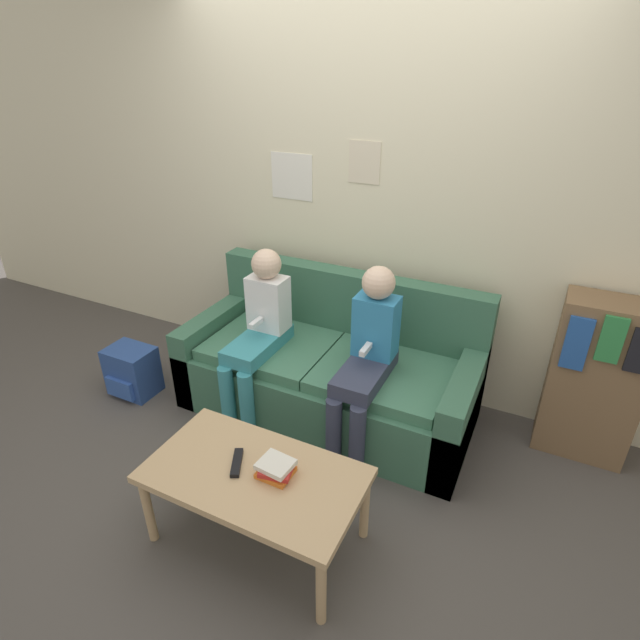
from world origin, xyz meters
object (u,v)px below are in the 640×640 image
(backpack, at_px, (132,371))
(coffee_table, at_px, (255,480))
(bookshelf, at_px, (595,379))
(tv_remote, at_px, (237,463))
(person_right, at_px, (367,353))
(couch, at_px, (330,372))
(person_left, at_px, (259,328))

(backpack, bearing_deg, coffee_table, -24.04)
(bookshelf, relative_size, backpack, 2.85)
(coffee_table, bearing_deg, tv_remote, 176.03)
(person_right, bearing_deg, coffee_table, -102.22)
(couch, xyz_separation_m, person_left, (-0.39, -0.19, 0.32))
(person_right, relative_size, bookshelf, 1.13)
(tv_remote, distance_m, bookshelf, 2.00)
(tv_remote, xyz_separation_m, bookshelf, (1.46, 1.38, 0.05))
(person_left, relative_size, bookshelf, 1.11)
(coffee_table, distance_m, backpack, 1.57)
(person_left, distance_m, bookshelf, 1.95)
(bookshelf, bearing_deg, person_left, -165.10)
(backpack, bearing_deg, tv_remote, -25.33)
(backpack, bearing_deg, couch, 18.88)
(coffee_table, xyz_separation_m, person_left, (-0.52, 0.88, 0.23))
(couch, relative_size, tv_remote, 10.84)
(couch, relative_size, bookshelf, 1.90)
(tv_remote, bearing_deg, person_left, 88.74)
(tv_remote, height_order, backpack, tv_remote)
(couch, bearing_deg, person_right, -31.04)
(coffee_table, bearing_deg, person_right, 77.78)
(coffee_table, height_order, bookshelf, bookshelf)
(couch, height_order, tv_remote, couch)
(couch, xyz_separation_m, backpack, (-1.29, -0.44, -0.11))
(coffee_table, height_order, person_left, person_left)
(person_left, height_order, tv_remote, person_left)
(coffee_table, bearing_deg, backpack, 155.96)
(coffee_table, xyz_separation_m, bookshelf, (1.36, 1.38, 0.11))
(couch, bearing_deg, coffee_table, -83.22)
(tv_remote, bearing_deg, couch, 64.54)
(couch, height_order, person_left, person_left)
(couch, bearing_deg, bookshelf, 11.63)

